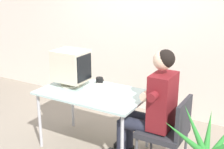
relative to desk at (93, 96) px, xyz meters
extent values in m
plane|color=gray|center=(0.00, 0.00, -0.66)|extent=(12.00, 12.00, 0.00)
cube|color=beige|center=(0.30, 1.40, 0.84)|extent=(8.00, 0.10, 3.00)
cylinder|color=#B7B7BC|center=(-0.56, -0.32, -0.32)|extent=(0.04, 0.04, 0.70)
cylinder|color=#B7B7BC|center=(0.56, -0.32, -0.32)|extent=(0.04, 0.04, 0.70)
cylinder|color=#B7B7BC|center=(-0.56, 0.32, -0.32)|extent=(0.04, 0.04, 0.70)
cylinder|color=#B7B7BC|center=(0.56, 0.32, -0.32)|extent=(0.04, 0.04, 0.70)
cube|color=silver|center=(0.00, 0.00, 0.05)|extent=(1.25, 0.77, 0.03)
cylinder|color=beige|center=(-0.35, 0.05, 0.07)|extent=(0.27, 0.27, 0.02)
cylinder|color=beige|center=(-0.35, 0.05, 0.10)|extent=(0.06, 0.06, 0.05)
cube|color=beige|center=(-0.35, 0.05, 0.31)|extent=(0.39, 0.32, 0.38)
cube|color=black|center=(-0.15, 0.05, 0.31)|extent=(0.01, 0.28, 0.31)
cube|color=silver|center=(-0.03, 0.03, 0.07)|extent=(0.17, 0.43, 0.02)
cube|color=beige|center=(-0.03, 0.03, 0.09)|extent=(0.14, 0.38, 0.01)
cylinder|color=#4C4C51|center=(0.66, 0.24, -0.47)|extent=(0.03, 0.03, 0.38)
cylinder|color=#4C4C51|center=(1.07, 0.24, -0.47)|extent=(0.03, 0.03, 0.38)
cube|color=#2D2D33|center=(0.86, 0.04, -0.25)|extent=(0.47, 0.47, 0.06)
cube|color=#2D2D33|center=(1.08, 0.04, -0.03)|extent=(0.04, 0.43, 0.37)
cube|color=maroon|center=(0.84, 0.04, 0.10)|extent=(0.22, 0.35, 0.60)
sphere|color=beige|center=(0.82, 0.04, 0.54)|extent=(0.20, 0.20, 0.20)
sphere|color=black|center=(0.85, 0.04, 0.56)|extent=(0.19, 0.19, 0.19)
cylinder|color=#262838|center=(0.63, -0.05, -0.20)|extent=(0.43, 0.14, 0.14)
cylinder|color=#262838|center=(0.63, 0.13, -0.20)|extent=(0.43, 0.14, 0.14)
cylinder|color=#262838|center=(0.41, -0.05, -0.43)|extent=(0.11, 0.11, 0.46)
cylinder|color=#262838|center=(0.41, 0.13, -0.43)|extent=(0.11, 0.11, 0.46)
cube|color=black|center=(0.35, 0.13, -0.63)|extent=(0.24, 0.09, 0.06)
cylinder|color=maroon|center=(0.82, -0.17, 0.22)|extent=(0.09, 0.14, 0.09)
cylinder|color=maroon|center=(0.82, 0.24, 0.22)|extent=(0.09, 0.14, 0.09)
cylinder|color=beige|center=(0.70, 0.04, 0.17)|extent=(0.09, 0.35, 0.09)
cone|color=#2C802F|center=(1.50, -0.15, -0.06)|extent=(0.27, 0.47, 0.40)
cone|color=#2C802F|center=(1.37, -0.13, -0.06)|extent=(0.16, 0.50, 0.38)
cone|color=#2C802F|center=(1.28, -0.23, -0.02)|extent=(0.39, 0.30, 0.47)
cone|color=#2C802F|center=(1.25, -0.38, -0.04)|extent=(0.46, 0.25, 0.42)
cylinder|color=black|center=(-0.07, 0.25, 0.10)|extent=(0.09, 0.09, 0.09)
torus|color=black|center=(-0.07, 0.30, 0.10)|extent=(0.06, 0.01, 0.06)
camera|label=1|loc=(1.87, -2.77, 1.32)|focal=48.92mm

